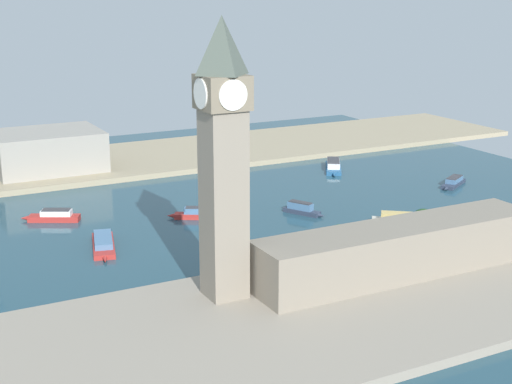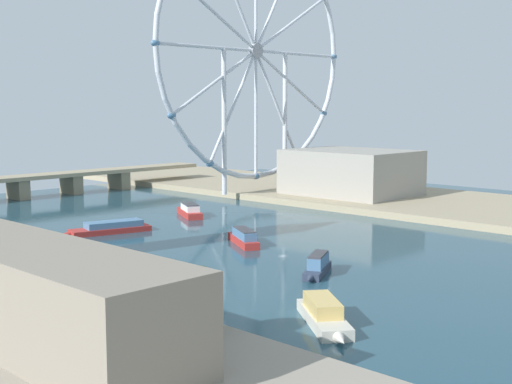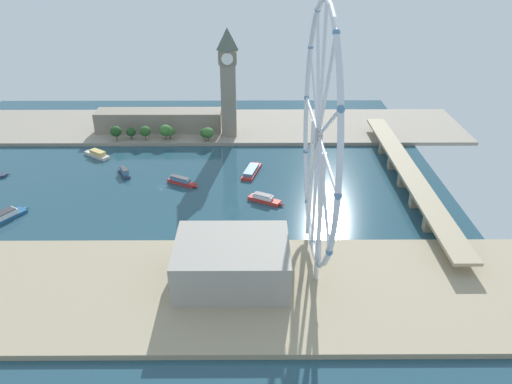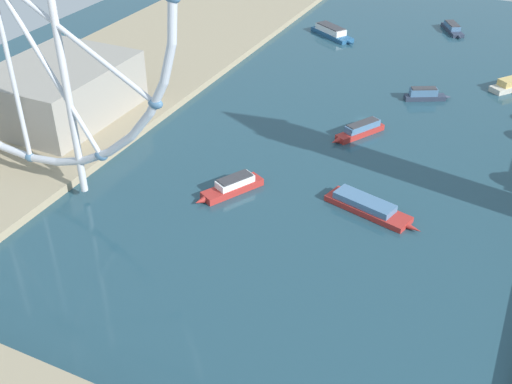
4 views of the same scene
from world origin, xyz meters
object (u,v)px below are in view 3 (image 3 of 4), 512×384
object	(u,v)px
parliament_block	(159,120)
ferris_wheel	(319,136)
tour_boat_5	(265,199)
tour_boat_6	(97,154)
tour_boat_2	(182,181)
riverside_hall	(232,262)
tour_boat_4	(252,171)
tour_boat_1	(124,172)
clock_tower	(228,81)
tour_boat_0	(3,217)
river_bridge	(409,175)

from	to	relation	value
parliament_block	ferris_wheel	bearing A→B (deg)	30.75
tour_boat_5	tour_boat_6	bearing A→B (deg)	178.05
tour_boat_2	tour_boat_5	world-z (taller)	tour_boat_5
ferris_wheel	riverside_hall	xyz separation A→B (m)	(22.66, -43.57, -59.54)
tour_boat_4	tour_boat_1	bearing A→B (deg)	106.62
tour_boat_4	ferris_wheel	bearing A→B (deg)	-148.26
tour_boat_5	tour_boat_1	bearing A→B (deg)	-174.37
riverside_hall	tour_boat_1	xyz separation A→B (m)	(-132.49, -86.75, -11.53)
riverside_hall	tour_boat_4	world-z (taller)	riverside_hall
clock_tower	tour_boat_0	size ratio (longest dim) A/B	2.96
tour_boat_4	tour_boat_6	distance (m)	130.33
parliament_block	tour_boat_2	distance (m)	109.30
ferris_wheel	tour_boat_2	bearing A→B (deg)	-137.89
parliament_block	tour_boat_6	world-z (taller)	parliament_block
parliament_block	tour_boat_4	size ratio (longest dim) A/B	3.20
ferris_wheel	parliament_block	bearing A→B (deg)	-149.25
parliament_block	tour_boat_0	size ratio (longest dim) A/B	3.59
tour_boat_0	tour_boat_2	xyz separation A→B (m)	(-50.69, 107.30, -0.11)
riverside_hall	tour_boat_5	bearing A→B (deg)	168.15
tour_boat_6	riverside_hall	bearing A→B (deg)	162.38
tour_boat_6	tour_boat_5	bearing A→B (deg)	-172.54
river_bridge	riverside_hall	bearing A→B (deg)	-47.35
clock_tower	riverside_hall	size ratio (longest dim) A/B	1.58
clock_tower	tour_boat_2	xyz separation A→B (m)	(92.37, -31.09, -48.46)
tour_boat_1	tour_boat_2	distance (m)	48.27
parliament_block	tour_boat_4	xyz separation A→B (m)	(84.96, 83.55, -10.25)
tour_boat_2	tour_boat_0	bearing A→B (deg)	-125.40
parliament_block	riverside_hall	distance (m)	232.39
ferris_wheel	riverside_hall	distance (m)	77.18
clock_tower	tour_boat_2	distance (m)	108.84
clock_tower	ferris_wheel	xyz separation A→B (m)	(186.18, 53.71, 22.72)
ferris_wheel	river_bridge	world-z (taller)	ferris_wheel
parliament_block	clock_tower	bearing A→B (deg)	79.84
ferris_wheel	tour_boat_1	distance (m)	184.66
ferris_wheel	tour_boat_2	xyz separation A→B (m)	(-93.81, -84.80, -71.18)
clock_tower	tour_boat_5	size ratio (longest dim) A/B	3.57
tour_boat_4	riverside_hall	bearing A→B (deg)	-169.10
clock_tower	tour_boat_2	world-z (taller)	clock_tower
ferris_wheel	tour_boat_6	world-z (taller)	ferris_wheel
riverside_hall	tour_boat_6	size ratio (longest dim) A/B	2.27
riverside_hall	tour_boat_0	bearing A→B (deg)	-113.89
tour_boat_1	tour_boat_5	bearing A→B (deg)	-139.98
river_bridge	clock_tower	bearing A→B (deg)	-125.90
tour_boat_2	tour_boat_4	world-z (taller)	tour_boat_2
clock_tower	tour_boat_0	xyz separation A→B (m)	(143.06, -138.39, -48.36)
tour_boat_1	tour_boat_2	world-z (taller)	tour_boat_1
ferris_wheel	tour_boat_4	world-z (taller)	ferris_wheel
river_bridge	tour_boat_0	bearing A→B (deg)	-80.15
tour_boat_4	tour_boat_5	world-z (taller)	tour_boat_5
riverside_hall	clock_tower	bearing A→B (deg)	-177.22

